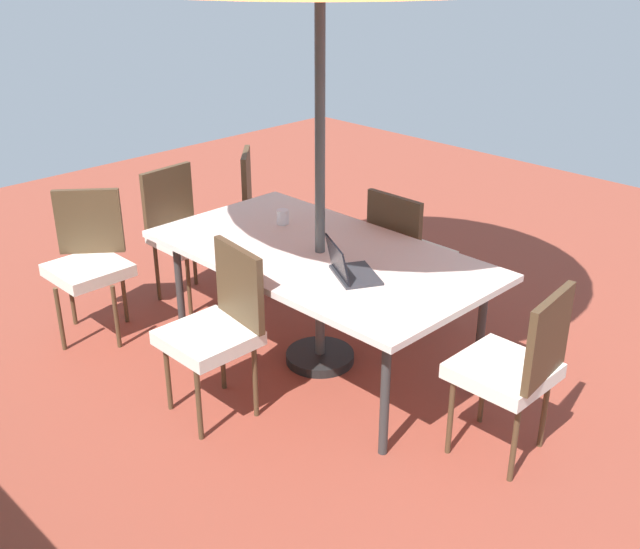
% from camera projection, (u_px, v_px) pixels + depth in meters
% --- Properties ---
extents(ground_plane, '(10.00, 10.00, 0.02)m').
position_uv_depth(ground_plane, '(320.00, 362.00, 4.89)').
color(ground_plane, brown).
extents(dining_table, '(2.11, 1.15, 0.77)m').
position_uv_depth(dining_table, '(320.00, 259.00, 4.58)').
color(dining_table, silver).
rests_on(dining_table, ground_plane).
extents(chair_southeast, '(0.59, 0.59, 0.98)m').
position_uv_depth(chair_southeast, '(266.00, 204.00, 6.00)').
color(chair_southeast, silver).
rests_on(chair_southeast, ground_plane).
extents(chair_east, '(0.48, 0.47, 0.98)m').
position_uv_depth(chair_east, '(183.00, 228.00, 5.52)').
color(chair_east, silver).
rests_on(chair_east, ground_plane).
extents(chair_west, '(0.48, 0.47, 0.98)m').
position_uv_depth(chair_west, '(515.00, 364.00, 3.79)').
color(chair_west, silver).
rests_on(chair_west, ground_plane).
extents(chair_south, '(0.46, 0.46, 0.98)m').
position_uv_depth(chair_south, '(406.00, 251.00, 5.13)').
color(chair_south, silver).
rests_on(chair_south, ground_plane).
extents(chair_north, '(0.48, 0.49, 0.98)m').
position_uv_depth(chair_north, '(218.00, 324.00, 4.17)').
color(chair_north, silver).
rests_on(chair_north, ground_plane).
extents(chair_northeast, '(0.58, 0.58, 0.98)m').
position_uv_depth(chair_northeast, '(89.00, 258.00, 5.02)').
color(chair_northeast, silver).
rests_on(chair_northeast, ground_plane).
extents(laptop, '(0.40, 0.37, 0.21)m').
position_uv_depth(laptop, '(349.00, 269.00, 4.21)').
color(laptop, '#2D2D33').
rests_on(laptop, dining_table).
extents(cup, '(0.08, 0.08, 0.10)m').
position_uv_depth(cup, '(283.00, 217.00, 4.97)').
color(cup, white).
rests_on(cup, dining_table).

